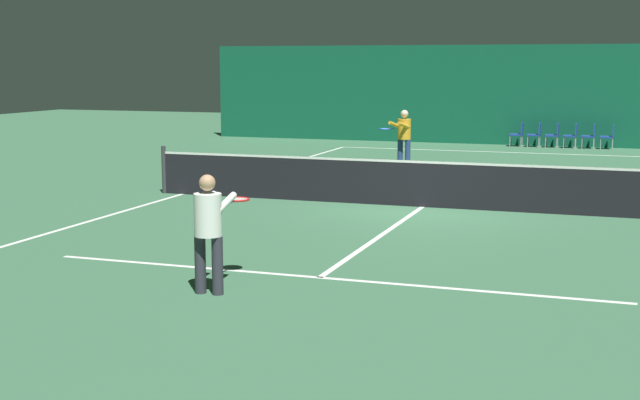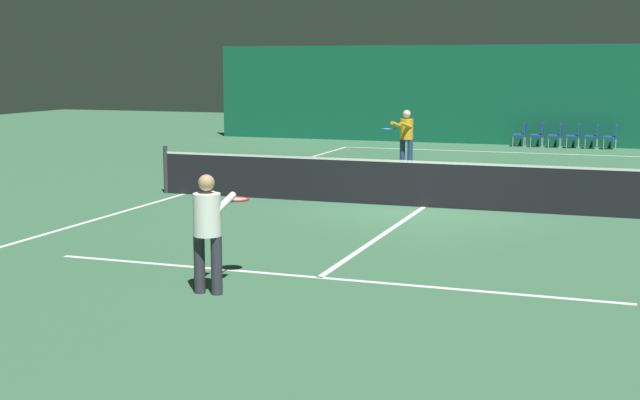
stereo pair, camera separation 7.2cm
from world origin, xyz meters
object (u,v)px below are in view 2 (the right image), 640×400
(courtside_chair_3, at_px, (575,134))
(player_far, at_px, (406,134))
(player_near, at_px, (209,224))
(courtside_chair_2, at_px, (557,134))
(courtside_chair_5, at_px, (613,135))
(tennis_net, at_px, (424,182))
(courtside_chair_4, at_px, (594,135))
(courtside_chair_1, at_px, (539,133))
(courtside_chair_0, at_px, (522,133))

(courtside_chair_3, bearing_deg, player_far, -29.05)
(player_near, relative_size, player_far, 0.95)
(player_far, height_order, courtside_chair_2, player_far)
(player_near, height_order, courtside_chair_5, player_near)
(tennis_net, xyz_separation_m, player_far, (-2.07, 6.68, 0.43))
(courtside_chair_3, relative_size, courtside_chair_4, 1.00)
(player_far, relative_size, courtside_chair_1, 1.92)
(courtside_chair_2, relative_size, courtside_chair_3, 1.00)
(courtside_chair_2, height_order, courtside_chair_4, same)
(player_near, distance_m, courtside_chair_2, 21.91)
(courtside_chair_5, bearing_deg, courtside_chair_0, -90.00)
(player_near, bearing_deg, courtside_chair_4, -10.74)
(courtside_chair_1, xyz_separation_m, courtside_chair_5, (2.43, 0.00, 0.00))
(player_near, distance_m, player_far, 14.34)
(player_far, bearing_deg, courtside_chair_4, 166.47)
(courtside_chair_4, relative_size, courtside_chair_5, 1.00)
(player_near, bearing_deg, courtside_chair_0, -4.43)
(tennis_net, bearing_deg, courtside_chair_0, 88.99)
(player_near, height_order, courtside_chair_2, player_near)
(courtside_chair_1, height_order, courtside_chair_5, same)
(player_near, bearing_deg, player_far, 3.05)
(tennis_net, distance_m, player_far, 7.00)
(courtside_chair_0, bearing_deg, player_near, -3.42)
(courtside_chair_2, xyz_separation_m, courtside_chair_4, (1.22, 0.00, 0.00))
(tennis_net, relative_size, courtside_chair_2, 14.29)
(player_near, relative_size, courtside_chair_2, 1.83)
(courtside_chair_5, bearing_deg, tennis_net, -13.11)
(courtside_chair_0, bearing_deg, courtside_chair_4, 90.00)
(tennis_net, bearing_deg, courtside_chair_5, 76.89)
(courtside_chair_1, height_order, courtside_chair_4, same)
(courtside_chair_1, distance_m, courtside_chair_3, 1.22)
(player_near, height_order, courtside_chair_0, player_near)
(courtside_chair_3, height_order, courtside_chair_4, same)
(courtside_chair_0, distance_m, courtside_chair_3, 1.82)
(player_far, distance_m, courtside_chair_2, 8.26)
(courtside_chair_0, distance_m, courtside_chair_2, 1.22)
(courtside_chair_1, relative_size, courtside_chair_4, 1.00)
(courtside_chair_0, distance_m, courtside_chair_1, 0.61)
(tennis_net, bearing_deg, player_near, -97.84)
(courtside_chair_5, bearing_deg, player_near, -11.28)
(courtside_chair_1, bearing_deg, player_near, -5.01)
(player_far, bearing_deg, tennis_net, 36.16)
(player_near, xyz_separation_m, player_far, (-1.02, 14.31, 0.04))
(player_far, distance_m, courtside_chair_1, 8.02)
(courtside_chair_0, height_order, courtside_chair_4, same)
(courtside_chair_5, bearing_deg, courtside_chair_1, -90.00)
(courtside_chair_2, height_order, courtside_chair_5, same)
(courtside_chair_2, relative_size, courtside_chair_4, 1.00)
(courtside_chair_0, relative_size, courtside_chair_3, 1.00)
(courtside_chair_0, bearing_deg, player_far, -17.26)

